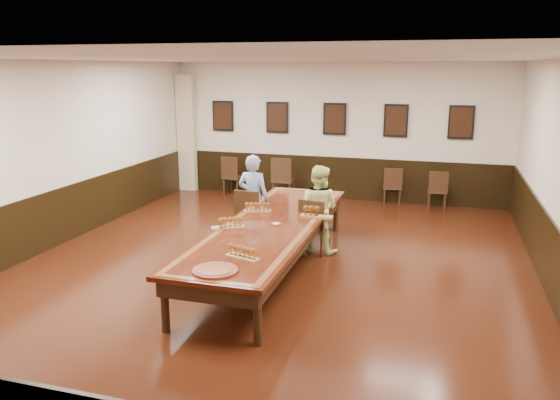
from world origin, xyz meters
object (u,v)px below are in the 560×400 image
(spare_chair_c, at_px, (392,186))
(chair_man, at_px, (251,215))
(spare_chair_d, at_px, (437,189))
(carved_platter, at_px, (215,271))
(person_woman, at_px, (318,209))
(person_man, at_px, (253,198))
(spare_chair_a, at_px, (234,175))
(chair_woman, at_px, (315,226))
(conference_table, at_px, (271,232))
(spare_chair_b, at_px, (283,179))

(spare_chair_c, bearing_deg, chair_man, 50.64)
(spare_chair_d, relative_size, carved_platter, 1.38)
(spare_chair_c, height_order, person_woman, person_woman)
(person_man, distance_m, person_woman, 1.28)
(chair_man, relative_size, person_woman, 0.66)
(spare_chair_a, bearing_deg, person_man, 125.47)
(chair_woman, height_order, conference_table, chair_woman)
(spare_chair_b, distance_m, conference_table, 4.60)
(spare_chair_a, height_order, spare_chair_b, spare_chair_b)
(person_man, bearing_deg, carved_platter, 105.64)
(spare_chair_c, xyz_separation_m, person_man, (-2.16, -3.43, 0.35))
(spare_chair_d, height_order, person_man, person_man)
(conference_table, bearing_deg, spare_chair_d, 62.63)
(person_man, bearing_deg, chair_woman, 166.88)
(chair_man, relative_size, person_man, 0.63)
(person_woman, bearing_deg, spare_chair_c, -95.22)
(spare_chair_a, bearing_deg, spare_chair_c, -169.22)
(chair_man, xyz_separation_m, spare_chair_c, (2.16, 3.53, -0.06))
(conference_table, distance_m, carved_platter, 2.14)
(chair_man, bearing_deg, spare_chair_a, -60.50)
(chair_man, distance_m, carved_platter, 3.45)
(chair_woman, xyz_separation_m, person_man, (-1.23, 0.37, 0.31))
(spare_chair_d, bearing_deg, spare_chair_c, -11.72)
(chair_man, distance_m, spare_chair_c, 4.14)
(person_woman, bearing_deg, chair_woman, 90.00)
(spare_chair_a, relative_size, spare_chair_d, 1.11)
(spare_chair_b, height_order, person_woman, person_woman)
(spare_chair_a, height_order, person_woman, person_woman)
(chair_man, distance_m, spare_chair_a, 3.77)
(chair_man, relative_size, spare_chair_b, 0.96)
(chair_woman, bearing_deg, person_woman, -90.00)
(chair_woman, distance_m, carved_platter, 3.15)
(person_woman, bearing_deg, spare_chair_a, -42.05)
(chair_man, bearing_deg, spare_chair_d, -129.25)
(conference_table, bearing_deg, spare_chair_b, 103.93)
(spare_chair_a, height_order, spare_chair_c, spare_chair_a)
(spare_chair_d, xyz_separation_m, person_man, (-3.15, -3.31, 0.35))
(spare_chair_a, relative_size, person_man, 0.62)
(spare_chair_b, relative_size, spare_chair_c, 1.18)
(person_woman, bearing_deg, carved_platter, 89.69)
(chair_man, bearing_deg, person_man, -90.00)
(spare_chair_c, distance_m, spare_chair_d, 1.00)
(chair_man, height_order, spare_chair_b, spare_chair_b)
(spare_chair_c, relative_size, person_man, 0.56)
(spare_chair_c, distance_m, conference_table, 4.96)
(spare_chair_b, bearing_deg, person_man, 92.40)
(spare_chair_d, distance_m, person_man, 4.58)
(spare_chair_b, relative_size, spare_chair_d, 1.18)
(person_woman, distance_m, conference_table, 1.18)
(person_man, distance_m, carved_platter, 3.54)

